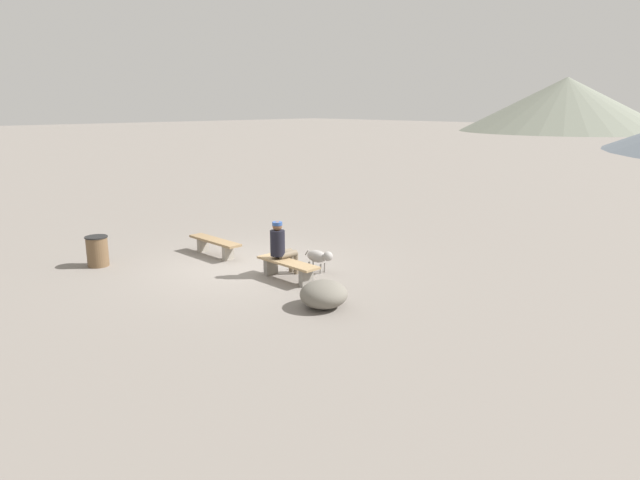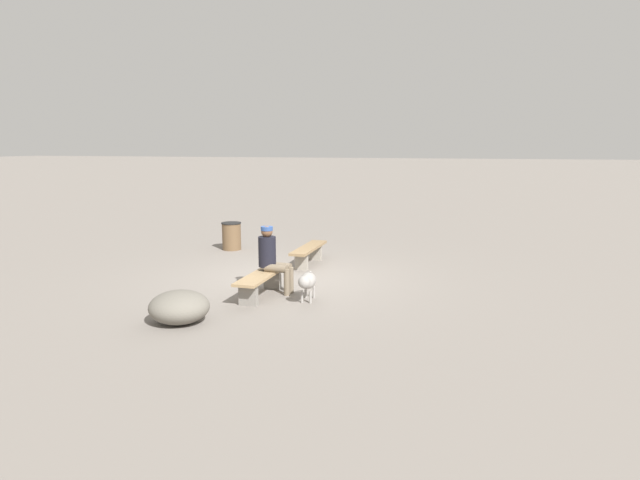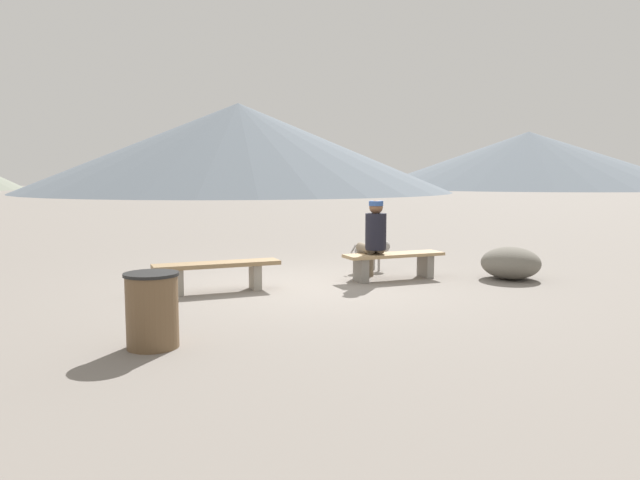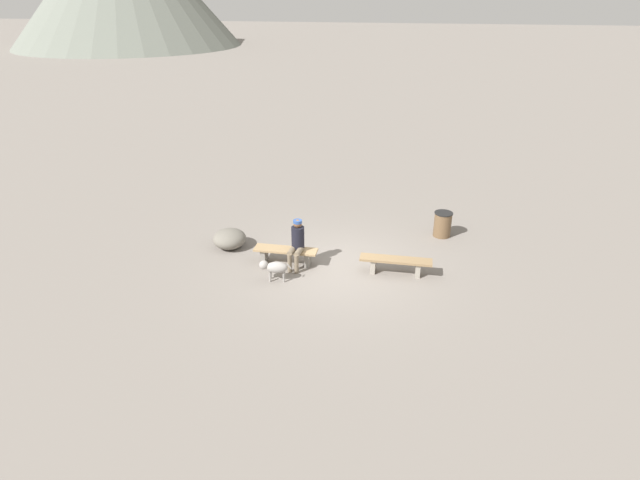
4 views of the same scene
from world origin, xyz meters
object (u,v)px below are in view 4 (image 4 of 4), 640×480
object	(u,v)px
bench_left	(396,263)
bench_right	(286,253)
boulder	(230,239)
seated_person	(297,241)
trash_bin	(443,224)
dog	(274,267)

from	to	relation	value
bench_left	bench_right	size ratio (longest dim) A/B	1.09
bench_left	boulder	distance (m)	4.74
bench_right	seated_person	size ratio (longest dim) A/B	1.29
seated_person	trash_bin	size ratio (longest dim) A/B	1.74
seated_person	trash_bin	world-z (taller)	seated_person
seated_person	bench_left	bearing A→B (deg)	-174.04
bench_right	trash_bin	world-z (taller)	trash_bin
dog	trash_bin	distance (m)	5.43
trash_bin	seated_person	bearing A→B (deg)	34.75
bench_left	trash_bin	size ratio (longest dim) A/B	2.46
bench_right	boulder	size ratio (longest dim) A/B	1.73
dog	trash_bin	size ratio (longest dim) A/B	1.09
bench_right	dog	distance (m)	0.93
bench_right	bench_left	bearing A→B (deg)	179.19
bench_left	dog	bearing A→B (deg)	16.73
bench_left	trash_bin	bearing A→B (deg)	-115.41
bench_right	seated_person	xyz separation A→B (m)	(-0.33, 0.09, 0.43)
dog	boulder	size ratio (longest dim) A/B	0.84
bench_right	boulder	bearing A→B (deg)	-20.47
bench_left	bench_right	bearing A→B (deg)	-0.81
bench_left	bench_right	xyz separation A→B (m)	(2.89, -0.04, -0.02)
trash_bin	boulder	distance (m)	6.20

